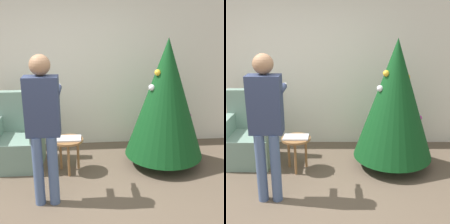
# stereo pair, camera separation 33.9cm
# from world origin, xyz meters

# --- Properties ---
(ground_plane) EXTENTS (14.00, 14.00, 0.00)m
(ground_plane) POSITION_xyz_m (0.00, 0.00, 0.00)
(ground_plane) COLOR brown
(wall_back) EXTENTS (8.00, 0.06, 2.70)m
(wall_back) POSITION_xyz_m (0.00, 2.23, 1.35)
(wall_back) COLOR silver
(wall_back) RESTS_ON ground_plane
(christmas_tree) EXTENTS (1.14, 1.14, 1.86)m
(christmas_tree) POSITION_xyz_m (1.37, 1.34, 1.01)
(christmas_tree) COLOR brown
(christmas_tree) RESTS_ON ground_plane
(armchair) EXTENTS (0.70, 0.70, 1.07)m
(armchair) POSITION_xyz_m (-0.77, 1.50, 0.37)
(armchair) COLOR gray
(armchair) RESTS_ON ground_plane
(person_standing) EXTENTS (0.40, 0.57, 1.76)m
(person_standing) POSITION_xyz_m (-0.24, 0.48, 1.05)
(person_standing) COLOR #475B84
(person_standing) RESTS_ON ground_plane
(side_stool) EXTENTS (0.41, 0.41, 0.50)m
(side_stool) POSITION_xyz_m (-0.02, 1.20, 0.42)
(side_stool) COLOR olive
(side_stool) RESTS_ON ground_plane
(laptop) EXTENTS (0.35, 0.22, 0.02)m
(laptop) POSITION_xyz_m (-0.02, 1.20, 0.51)
(laptop) COLOR silver
(laptop) RESTS_ON side_stool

